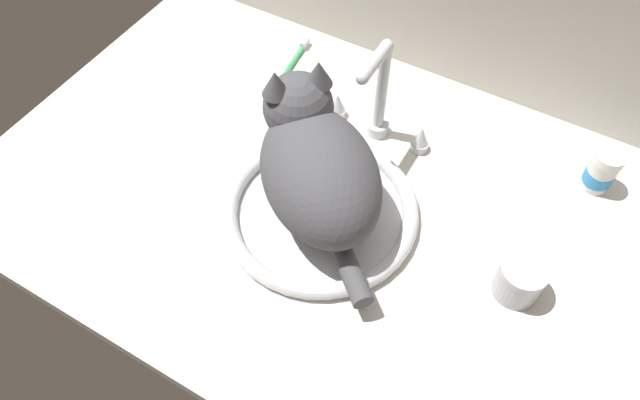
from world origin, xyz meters
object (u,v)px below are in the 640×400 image
cat (315,162)px  faucet (378,102)px  metal_jar (520,279)px  pill_bottle (601,171)px  sink_basin (320,210)px  toothbrush (291,65)px

cat → faucet: bearing=85.0°
metal_jar → pill_bottle: bearing=78.3°
sink_basin → faucet: faucet is taller
cat → toothbrush: bearing=128.4°
faucet → metal_jar: size_ratio=2.94×
sink_basin → faucet: bearing=90.0°
toothbrush → sink_basin: bearing=-51.0°
faucet → pill_bottle: bearing=12.1°
faucet → toothbrush: size_ratio=1.19×
sink_basin → metal_jar: 32.24cm
cat → pill_bottle: size_ratio=3.83×
sink_basin → pill_bottle: size_ratio=4.01×
metal_jar → pill_bottle: 26.35cm
metal_jar → pill_bottle: size_ratio=0.88×
metal_jar → pill_bottle: pill_bottle is taller
sink_basin → toothbrush: (-22.67, 28.02, -0.52)cm
toothbrush → faucet: bearing=-19.1°
cat → metal_jar: size_ratio=4.36×
cat → toothbrush: cat is taller
faucet → toothbrush: faucet is taller
pill_bottle → toothbrush: 60.18cm
faucet → toothbrush: bearing=160.9°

